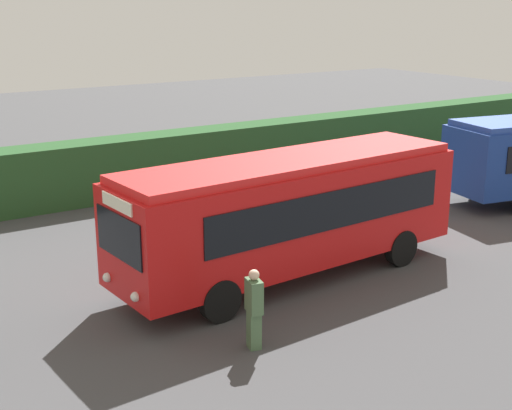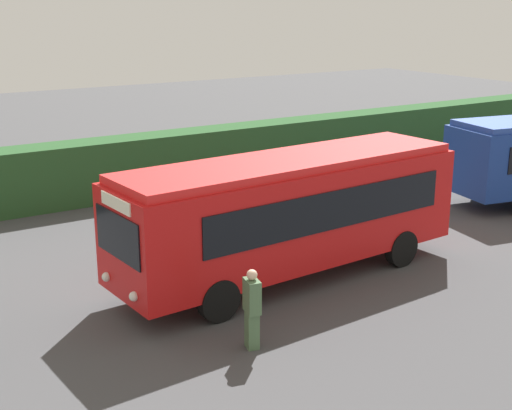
# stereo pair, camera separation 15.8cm
# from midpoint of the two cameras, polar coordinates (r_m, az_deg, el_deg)

# --- Properties ---
(ground_plane) EXTENTS (85.17, 85.17, 0.00)m
(ground_plane) POSITION_cam_midpoint_polar(r_m,az_deg,el_deg) (19.60, 3.70, -4.63)
(ground_plane) COLOR #424244
(bus_red) EXTENTS (9.72, 3.06, 3.17)m
(bus_red) POSITION_cam_midpoint_polar(r_m,az_deg,el_deg) (18.02, 3.00, -0.36)
(bus_red) COLOR red
(bus_red) RESTS_ON ground_plane
(person_right) EXTENTS (0.35, 0.50, 1.73)m
(person_right) POSITION_cam_midpoint_polar(r_m,az_deg,el_deg) (14.62, -0.01, -8.20)
(person_right) COLOR #4C6B47
(person_right) RESTS_ON ground_plane
(person_far) EXTENTS (0.41, 0.49, 1.81)m
(person_far) POSITION_cam_midpoint_polar(r_m,az_deg,el_deg) (28.90, 19.65, 3.21)
(person_far) COLOR olive
(person_far) RESTS_ON ground_plane
(hedge_row) EXTENTS (54.59, 1.45, 2.16)m
(hedge_row) POSITION_cam_midpoint_polar(r_m,az_deg,el_deg) (26.84, -7.79, 3.35)
(hedge_row) COLOR #254D25
(hedge_row) RESTS_ON ground_plane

